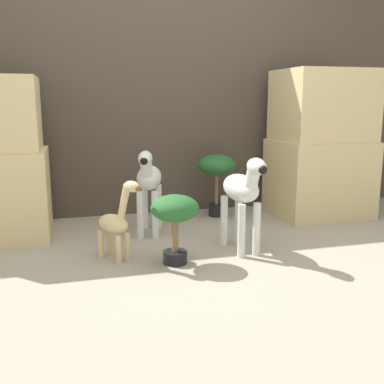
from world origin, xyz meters
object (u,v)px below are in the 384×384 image
(potted_palm_back, at_px, (175,214))
(zebra_right, at_px, (243,192))
(potted_palm_front, at_px, (217,169))
(giraffe_figurine, at_px, (116,221))
(zebra_left, at_px, (149,181))

(potted_palm_back, bearing_deg, zebra_right, 12.45)
(potted_palm_front, xyz_separation_m, potted_palm_back, (-0.64, -1.09, -0.10))
(giraffe_figurine, bearing_deg, zebra_right, -3.97)
(potted_palm_front, relative_size, potted_palm_back, 1.25)
(zebra_right, height_order, giraffe_figurine, zebra_right)
(zebra_right, distance_m, potted_palm_front, 0.99)
(zebra_right, bearing_deg, potted_palm_front, 82.01)
(potted_palm_front, height_order, potted_palm_back, potted_palm_front)
(zebra_left, xyz_separation_m, giraffe_figurine, (-0.31, -0.53, -0.16))
(zebra_right, relative_size, potted_palm_back, 1.50)
(zebra_right, bearing_deg, zebra_left, 133.27)
(zebra_left, bearing_deg, potted_palm_front, 29.87)
(zebra_left, xyz_separation_m, potted_palm_front, (0.69, 0.40, 0.01))
(zebra_left, distance_m, potted_palm_back, 0.70)
(potted_palm_front, bearing_deg, giraffe_figurine, -137.33)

